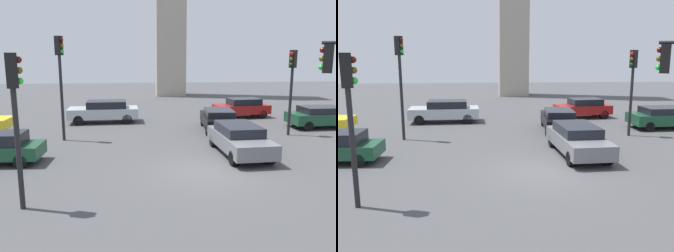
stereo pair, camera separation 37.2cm
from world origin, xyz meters
TOP-DOWN VIEW (x-y plane):
  - ground_plane at (0.00, 0.00)m, footprint 95.48×95.48m
  - traffic_light_0 at (-6.72, 6.13)m, footprint 0.49×0.44m
  - traffic_light_1 at (-6.33, -2.87)m, footprint 0.49×0.41m
  - traffic_light_3 at (6.18, 6.13)m, footprint 0.49×0.45m
  - car_0 at (2.40, 7.85)m, footprint 2.28×4.50m
  - car_1 at (5.31, 12.37)m, footprint 4.23×2.26m
  - car_2 at (-4.89, 11.35)m, footprint 4.85×2.16m
  - car_5 at (9.40, 8.07)m, footprint 4.58×2.15m
  - car_6 at (2.07, 2.40)m, footprint 2.11×4.81m

SIDE VIEW (x-z plane):
  - ground_plane at x=0.00m, z-range 0.00..0.00m
  - car_0 at x=2.40m, z-range 0.06..1.40m
  - car_5 at x=9.40m, z-range 0.05..1.43m
  - car_6 at x=2.07m, z-range 0.05..1.47m
  - car_1 at x=5.31m, z-range 0.04..1.48m
  - car_2 at x=-4.89m, z-range 0.05..1.57m
  - traffic_light_1 at x=-6.33m, z-range 0.95..5.64m
  - traffic_light_3 at x=6.18m, z-range 0.98..5.90m
  - traffic_light_0 at x=-6.72m, z-range 1.08..6.71m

